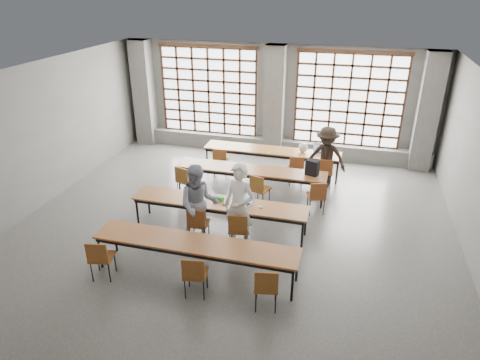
# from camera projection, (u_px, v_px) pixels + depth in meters

# --- Properties ---
(floor) EXTENTS (11.00, 11.00, 0.00)m
(floor) POSITION_uv_depth(u_px,v_px,m) (228.00, 237.00, 9.61)
(floor) COLOR #4A4A48
(floor) RESTS_ON ground
(ceiling) EXTENTS (11.00, 11.00, 0.00)m
(ceiling) POSITION_uv_depth(u_px,v_px,m) (225.00, 81.00, 8.12)
(ceiling) COLOR silver
(ceiling) RESTS_ON floor
(wall_back) EXTENTS (10.00, 0.00, 10.00)m
(wall_back) POSITION_uv_depth(u_px,v_px,m) (276.00, 100.00, 13.67)
(wall_back) COLOR #595956
(wall_back) RESTS_ON floor
(wall_left) EXTENTS (0.00, 11.00, 11.00)m
(wall_left) POSITION_uv_depth(u_px,v_px,m) (23.00, 144.00, 10.05)
(wall_left) COLOR #595956
(wall_left) RESTS_ON floor
(column_left) EXTENTS (0.60, 0.55, 3.50)m
(column_left) POSITION_uv_depth(u_px,v_px,m) (144.00, 93.00, 14.49)
(column_left) COLOR #575754
(column_left) RESTS_ON floor
(column_mid) EXTENTS (0.60, 0.55, 3.50)m
(column_mid) POSITION_uv_depth(u_px,v_px,m) (275.00, 102.00, 13.43)
(column_mid) COLOR #575754
(column_mid) RESTS_ON floor
(column_right) EXTENTS (0.60, 0.55, 3.50)m
(column_right) POSITION_uv_depth(u_px,v_px,m) (427.00, 113.00, 12.36)
(column_right) COLOR #575754
(column_right) RESTS_ON floor
(window_left) EXTENTS (3.32, 0.12, 3.00)m
(window_left) POSITION_uv_depth(u_px,v_px,m) (209.00, 92.00, 14.07)
(window_left) COLOR white
(window_left) RESTS_ON wall_back
(window_right) EXTENTS (3.32, 0.12, 3.00)m
(window_right) POSITION_uv_depth(u_px,v_px,m) (349.00, 101.00, 13.01)
(window_right) COLOR white
(window_right) RESTS_ON wall_back
(sill_ledge) EXTENTS (9.80, 0.35, 0.50)m
(sill_ledge) POSITION_uv_depth(u_px,v_px,m) (273.00, 146.00, 14.13)
(sill_ledge) COLOR #575754
(sill_ledge) RESTS_ON floor
(desk_row_a) EXTENTS (4.00, 0.70, 0.73)m
(desk_row_a) POSITION_uv_depth(u_px,v_px,m) (272.00, 152.00, 12.54)
(desk_row_a) COLOR brown
(desk_row_a) RESTS_ON floor
(desk_row_b) EXTENTS (4.00, 0.70, 0.73)m
(desk_row_b) POSITION_uv_depth(u_px,v_px,m) (250.00, 171.00, 11.27)
(desk_row_b) COLOR brown
(desk_row_b) RESTS_ON floor
(desk_row_c) EXTENTS (4.00, 0.70, 0.73)m
(desk_row_c) POSITION_uv_depth(u_px,v_px,m) (219.00, 205.00, 9.60)
(desk_row_c) COLOR brown
(desk_row_c) RESTS_ON floor
(desk_row_d) EXTENTS (4.00, 0.70, 0.73)m
(desk_row_d) POSITION_uv_depth(u_px,v_px,m) (195.00, 245.00, 8.14)
(desk_row_d) COLOR brown
(desk_row_d) RESTS_ON floor
(chair_back_left) EXTENTS (0.47, 0.48, 0.88)m
(chair_back_left) POSITION_uv_depth(u_px,v_px,m) (220.00, 159.00, 12.37)
(chair_back_left) COLOR brown
(chair_back_left) RESTS_ON floor
(chair_back_mid) EXTENTS (0.50, 0.50, 0.88)m
(chair_back_mid) POSITION_uv_depth(u_px,v_px,m) (296.00, 167.00, 11.85)
(chair_back_mid) COLOR maroon
(chair_back_mid) RESTS_ON floor
(chair_back_right) EXTENTS (0.46, 0.46, 0.88)m
(chair_back_right) POSITION_uv_depth(u_px,v_px,m) (325.00, 170.00, 11.66)
(chair_back_right) COLOR brown
(chair_back_right) RESTS_ON floor
(chair_mid_left) EXTENTS (0.52, 0.52, 0.88)m
(chair_mid_left) POSITION_uv_depth(u_px,v_px,m) (184.00, 178.00, 11.16)
(chair_mid_left) COLOR brown
(chair_mid_left) RESTS_ON floor
(chair_mid_centre) EXTENTS (0.53, 0.53, 0.88)m
(chair_mid_centre) POSITION_uv_depth(u_px,v_px,m) (259.00, 187.00, 10.69)
(chair_mid_centre) COLOR brown
(chair_mid_centre) RESTS_ON floor
(chair_mid_right) EXTENTS (0.52, 0.52, 0.88)m
(chair_mid_right) POSITION_uv_depth(u_px,v_px,m) (317.00, 194.00, 10.35)
(chair_mid_right) COLOR maroon
(chair_mid_right) RESTS_ON floor
(chair_front_left) EXTENTS (0.45, 0.45, 0.88)m
(chair_front_left) POSITION_uv_depth(u_px,v_px,m) (198.00, 222.00, 9.18)
(chair_front_left) COLOR brown
(chair_front_left) RESTS_ON floor
(chair_front_right) EXTENTS (0.49, 0.49, 0.88)m
(chair_front_right) POSITION_uv_depth(u_px,v_px,m) (238.00, 227.00, 8.96)
(chair_front_right) COLOR brown
(chair_front_right) RESTS_ON floor
(chair_near_left) EXTENTS (0.50, 0.50, 0.88)m
(chair_near_left) POSITION_uv_depth(u_px,v_px,m) (100.00, 256.00, 8.04)
(chair_near_left) COLOR brown
(chair_near_left) RESTS_ON floor
(chair_near_mid) EXTENTS (0.48, 0.49, 0.88)m
(chair_near_mid) POSITION_uv_depth(u_px,v_px,m) (195.00, 272.00, 7.59)
(chair_near_mid) COLOR brown
(chair_near_mid) RESTS_ON floor
(chair_near_right) EXTENTS (0.49, 0.49, 0.88)m
(chair_near_right) POSITION_uv_depth(u_px,v_px,m) (266.00, 285.00, 7.28)
(chair_near_right) COLOR brown
(chair_near_right) RESTS_ON floor
(student_male) EXTENTS (0.82, 0.67, 1.93)m
(student_male) POSITION_uv_depth(u_px,v_px,m) (239.00, 207.00, 8.90)
(student_male) COLOR white
(student_male) RESTS_ON floor
(student_female) EXTENTS (1.04, 0.91, 1.79)m
(student_female) POSITION_uv_depth(u_px,v_px,m) (199.00, 204.00, 9.14)
(student_female) COLOR #1A264E
(student_female) RESTS_ON floor
(student_back) EXTENTS (1.22, 0.85, 1.72)m
(student_back) POSITION_uv_depth(u_px,v_px,m) (326.00, 157.00, 11.64)
(student_back) COLOR black
(student_back) RESTS_ON floor
(laptop_front) EXTENTS (0.46, 0.44, 0.26)m
(laptop_front) POSITION_uv_depth(u_px,v_px,m) (246.00, 201.00, 9.50)
(laptop_front) COLOR #BABBBF
(laptop_front) RESTS_ON desk_row_c
(laptop_back) EXTENTS (0.37, 0.32, 0.26)m
(laptop_back) POSITION_uv_depth(u_px,v_px,m) (319.00, 151.00, 12.26)
(laptop_back) COLOR silver
(laptop_back) RESTS_ON desk_row_a
(mouse) EXTENTS (0.11, 0.09, 0.04)m
(mouse) POSITION_uv_depth(u_px,v_px,m) (261.00, 207.00, 9.32)
(mouse) COLOR white
(mouse) RESTS_ON desk_row_c
(green_box) EXTENTS (0.26, 0.14, 0.09)m
(green_box) POSITION_uv_depth(u_px,v_px,m) (218.00, 198.00, 9.64)
(green_box) COLOR green
(green_box) RESTS_ON desk_row_c
(phone) EXTENTS (0.14, 0.09, 0.01)m
(phone) POSITION_uv_depth(u_px,v_px,m) (226.00, 205.00, 9.44)
(phone) COLOR black
(phone) RESTS_ON desk_row_c
(paper_sheet_a) EXTENTS (0.30, 0.22, 0.00)m
(paper_sheet_a) POSITION_uv_depth(u_px,v_px,m) (229.00, 166.00, 11.43)
(paper_sheet_a) COLOR silver
(paper_sheet_a) RESTS_ON desk_row_b
(paper_sheet_b) EXTENTS (0.34, 0.27, 0.00)m
(paper_sheet_b) POSITION_uv_depth(u_px,v_px,m) (239.00, 168.00, 11.27)
(paper_sheet_b) COLOR white
(paper_sheet_b) RESTS_ON desk_row_b
(backpack) EXTENTS (0.36, 0.29, 0.40)m
(backpack) POSITION_uv_depth(u_px,v_px,m) (312.00, 168.00, 10.82)
(backpack) COLOR black
(backpack) RESTS_ON desk_row_b
(plastic_bag) EXTENTS (0.30, 0.26, 0.29)m
(plastic_bag) POSITION_uv_depth(u_px,v_px,m) (303.00, 147.00, 12.28)
(plastic_bag) COLOR silver
(plastic_bag) RESTS_ON desk_row_a
(red_pouch) EXTENTS (0.21, 0.14, 0.06)m
(red_pouch) POSITION_uv_depth(u_px,v_px,m) (102.00, 255.00, 8.13)
(red_pouch) COLOR #A3142A
(red_pouch) RESTS_ON chair_near_left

